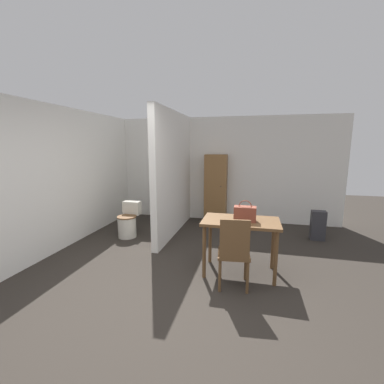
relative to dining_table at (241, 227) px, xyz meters
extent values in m
plane|color=#2D2823|center=(-0.73, -0.95, -0.68)|extent=(16.00, 16.00, 0.00)
cube|color=white|center=(-0.73, 2.74, 0.57)|extent=(5.78, 0.12, 2.50)
cube|color=white|center=(-3.18, 0.86, 0.57)|extent=(0.12, 4.63, 2.50)
cube|color=white|center=(-1.45, 1.52, 0.57)|extent=(0.12, 2.32, 2.50)
cube|color=brown|center=(0.00, 0.00, 0.09)|extent=(1.06, 0.62, 0.04)
cylinder|color=brown|center=(-0.47, -0.25, -0.31)|extent=(0.05, 0.05, 0.75)
cylinder|color=brown|center=(0.47, -0.25, -0.31)|extent=(0.05, 0.05, 0.75)
cylinder|color=brown|center=(-0.47, 0.25, -0.31)|extent=(0.05, 0.05, 0.75)
cylinder|color=brown|center=(0.47, 0.25, -0.31)|extent=(0.05, 0.05, 0.75)
cube|color=brown|center=(-0.06, -0.37, -0.24)|extent=(0.44, 0.44, 0.04)
cube|color=brown|center=(-0.04, -0.56, 0.02)|extent=(0.36, 0.07, 0.49)
cylinder|color=brown|center=(-0.25, -0.22, -0.47)|extent=(0.04, 0.04, 0.42)
cylinder|color=brown|center=(0.09, -0.18, -0.47)|extent=(0.04, 0.04, 0.42)
cylinder|color=brown|center=(-0.21, -0.56, -0.47)|extent=(0.04, 0.04, 0.42)
cylinder|color=brown|center=(0.13, -0.52, -0.47)|extent=(0.04, 0.04, 0.42)
cylinder|color=silver|center=(-2.29, 0.99, -0.48)|extent=(0.36, 0.36, 0.41)
cylinder|color=brown|center=(-2.29, 0.99, -0.26)|extent=(0.38, 0.38, 0.02)
cube|color=silver|center=(-2.29, 1.24, -0.14)|extent=(0.35, 0.18, 0.27)
cube|color=brown|center=(0.05, -0.03, 0.21)|extent=(0.30, 0.16, 0.21)
torus|color=brown|center=(0.05, -0.03, 0.31)|extent=(0.18, 0.01, 0.18)
cube|color=brown|center=(-0.71, 2.50, 0.13)|extent=(0.52, 0.33, 1.62)
sphere|color=black|center=(-0.57, 2.32, 0.21)|extent=(0.02, 0.02, 0.02)
cube|color=#2D2D33|center=(1.42, 1.72, -0.39)|extent=(0.26, 0.18, 0.58)
camera|label=1|loc=(0.14, -3.53, 1.13)|focal=24.00mm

